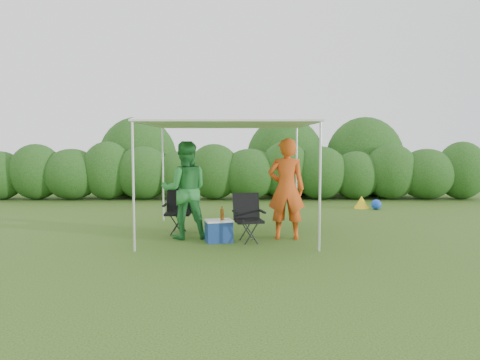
{
  "coord_description": "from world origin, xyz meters",
  "views": [
    {
      "loc": [
        0.17,
        -8.48,
        1.76
      ],
      "look_at": [
        0.22,
        0.4,
        1.05
      ],
      "focal_mm": 35.0,
      "sensor_mm": 36.0,
      "label": 1
    }
  ],
  "objects_px": {
    "chair_right": "(248,214)",
    "woman": "(185,190)",
    "chair_left": "(179,207)",
    "canopy": "(228,106)",
    "cooler": "(219,231)",
    "man": "(286,189)"
  },
  "relations": [
    {
      "from": "cooler",
      "to": "chair_right",
      "type": "bearing_deg",
      "value": -7.57
    },
    {
      "from": "chair_left",
      "to": "man",
      "type": "relative_size",
      "value": 0.48
    },
    {
      "from": "canopy",
      "to": "chair_right",
      "type": "xyz_separation_m",
      "value": [
        0.36,
        -0.72,
        -1.98
      ]
    },
    {
      "from": "chair_left",
      "to": "chair_right",
      "type": "bearing_deg",
      "value": -30.44
    },
    {
      "from": "woman",
      "to": "canopy",
      "type": "bearing_deg",
      "value": -159.25
    },
    {
      "from": "man",
      "to": "cooler",
      "type": "xyz_separation_m",
      "value": [
        -1.22,
        -0.27,
        -0.72
      ]
    },
    {
      "from": "chair_right",
      "to": "woman",
      "type": "height_order",
      "value": "woman"
    },
    {
      "from": "canopy",
      "to": "man",
      "type": "xyz_separation_m",
      "value": [
        1.06,
        -0.52,
        -1.54
      ]
    },
    {
      "from": "canopy",
      "to": "cooler",
      "type": "xyz_separation_m",
      "value": [
        -0.16,
        -0.78,
        -2.26
      ]
    },
    {
      "from": "canopy",
      "to": "chair_left",
      "type": "relative_size",
      "value": 3.52
    },
    {
      "from": "chair_right",
      "to": "woman",
      "type": "bearing_deg",
      "value": 154.52
    },
    {
      "from": "chair_left",
      "to": "canopy",
      "type": "bearing_deg",
      "value": -4.78
    },
    {
      "from": "canopy",
      "to": "woman",
      "type": "distance_m",
      "value": 1.81
    },
    {
      "from": "man",
      "to": "cooler",
      "type": "height_order",
      "value": "man"
    },
    {
      "from": "cooler",
      "to": "chair_left",
      "type": "bearing_deg",
      "value": 118.19
    },
    {
      "from": "canopy",
      "to": "chair_left",
      "type": "distance_m",
      "value": 2.2
    },
    {
      "from": "man",
      "to": "chair_left",
      "type": "bearing_deg",
      "value": -13.71
    },
    {
      "from": "chair_left",
      "to": "cooler",
      "type": "height_order",
      "value": "chair_left"
    },
    {
      "from": "chair_right",
      "to": "chair_left",
      "type": "relative_size",
      "value": 0.97
    },
    {
      "from": "canopy",
      "to": "cooler",
      "type": "distance_m",
      "value": 2.4
    },
    {
      "from": "man",
      "to": "chair_right",
      "type": "bearing_deg",
      "value": 18.72
    },
    {
      "from": "chair_right",
      "to": "canopy",
      "type": "bearing_deg",
      "value": 104.7
    }
  ]
}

